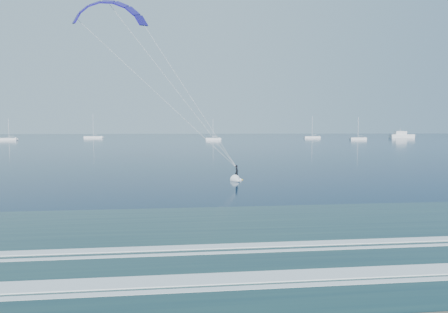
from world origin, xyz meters
name	(u,v)px	position (x,y,z in m)	size (l,w,h in m)	color
kitesurfer_rig	(173,87)	(1.56, 32.43, 9.80)	(18.66, 4.99, 19.05)	yellow
motor_yacht	(401,135)	(139.14, 223.40, 1.63)	(14.99, 4.00, 6.20)	silver
sailboat_0	(9,139)	(-79.80, 196.36, 0.67)	(7.59, 2.40, 10.57)	silver
sailboat_1	(93,137)	(-47.91, 235.63, 0.70)	(10.72, 2.40, 14.18)	silver
sailboat_2	(213,139)	(19.11, 185.91, 0.67)	(7.30, 2.40, 10.33)	silver
sailboat_3	(312,137)	(80.99, 219.91, 0.69)	(9.51, 2.40, 12.88)	silver
sailboat_4	(358,139)	(93.17, 185.24, 0.68)	(8.39, 2.40, 11.41)	silver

